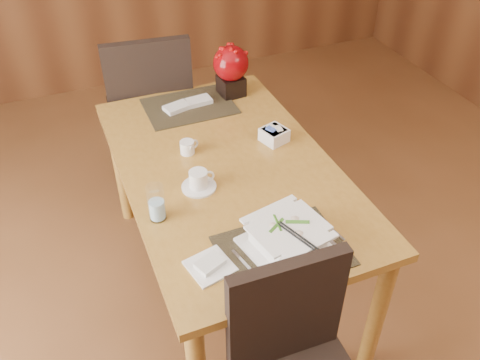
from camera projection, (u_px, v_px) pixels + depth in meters
name	position (u px, v px, depth m)	size (l,w,h in m)	color
dining_table	(228.00, 183.00, 2.29)	(0.90, 1.50, 0.75)	#A8762E
placemat_near	(282.00, 250.00, 1.83)	(0.45, 0.33, 0.01)	black
placemat_far	(189.00, 106.00, 2.63)	(0.45, 0.33, 0.01)	black
soup_setting	(288.00, 238.00, 1.81)	(0.33, 0.33, 0.11)	white
coffee_cup	(199.00, 181.00, 2.09)	(0.15, 0.15, 0.08)	white
water_glass	(156.00, 203.00, 1.92)	(0.07, 0.07, 0.16)	white
creamer_jug	(187.00, 147.00, 2.29)	(0.08, 0.08, 0.06)	white
sugar_caddy	(274.00, 135.00, 2.36)	(0.11, 0.11, 0.06)	white
berry_decor	(231.00, 68.00, 2.63)	(0.19, 0.19, 0.27)	black
napkins_far	(190.00, 104.00, 2.62)	(0.25, 0.09, 0.02)	silver
bread_plate	(210.00, 266.00, 1.77)	(0.15, 0.15, 0.01)	white
far_chair	(150.00, 107.00, 2.95)	(0.53, 0.54, 1.04)	black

